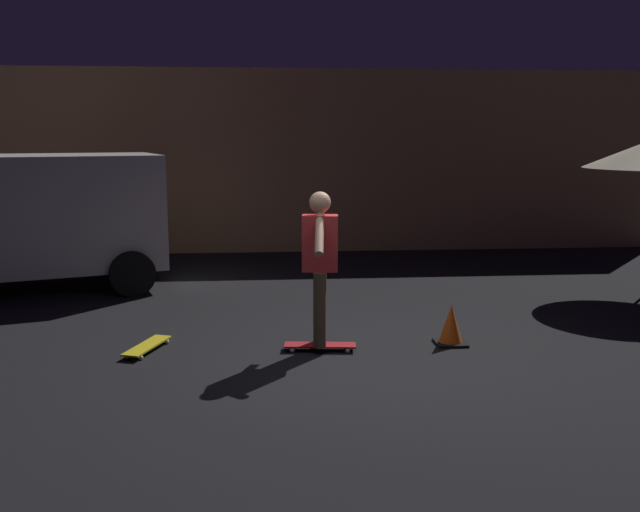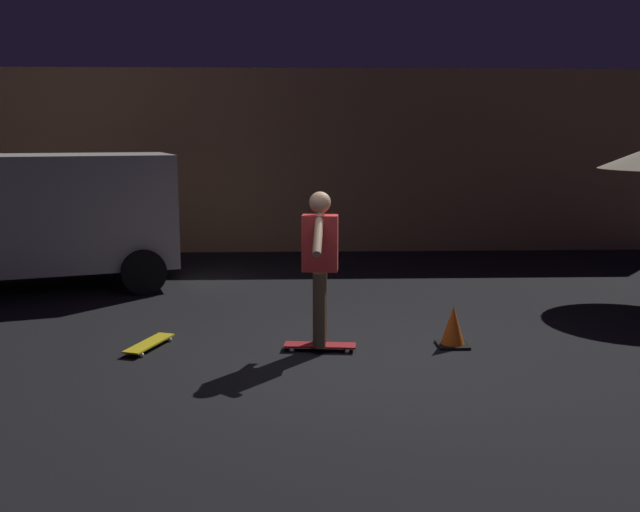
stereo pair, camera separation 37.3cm
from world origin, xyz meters
The scene contains 6 objects.
ground_plane centered at (0.00, 0.00, 0.00)m, with size 28.00×28.00×0.00m, color black.
low_building centered at (0.68, 8.66, 1.80)m, with size 13.55×3.30×3.59m.
skateboard_ridden centered at (-0.15, 0.38, 0.06)m, with size 0.80×0.29×0.07m.
skateboard_spare centered at (-2.03, 0.52, 0.06)m, with size 0.45×0.80×0.07m.
skater centered at (-0.15, 0.38, 1.04)m, with size 0.40×0.99×1.67m.
traffic_cone centered at (1.34, 0.49, 0.21)m, with size 0.34×0.34×0.46m.
Camera 1 is at (-0.80, -7.12, 2.34)m, focal length 40.10 mm.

